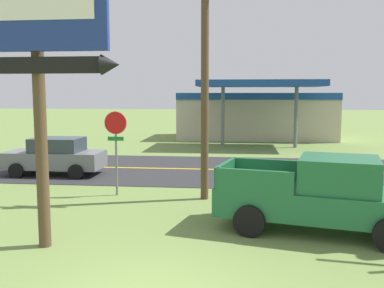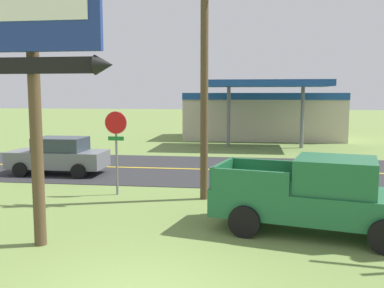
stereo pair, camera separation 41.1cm
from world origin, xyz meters
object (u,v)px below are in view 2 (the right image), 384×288
(utility_pole, at_px, (204,67))
(pickup_green_parked_on_lawn, at_px, (319,196))
(gas_station, at_px, (263,114))
(car_grey_near_lane, at_px, (59,156))
(motel_sign, at_px, (32,41))
(stop_sign, at_px, (116,138))

(utility_pole, relative_size, pickup_green_parked_on_lawn, 1.50)
(gas_station, height_order, car_grey_near_lane, gas_station)
(motel_sign, distance_m, stop_sign, 5.90)
(stop_sign, xyz_separation_m, pickup_green_parked_on_lawn, (6.39, -3.33, -1.06))
(motel_sign, relative_size, utility_pole, 0.81)
(motel_sign, bearing_deg, utility_pole, 57.15)
(gas_station, distance_m, car_grey_near_lane, 19.04)
(gas_station, xyz_separation_m, car_grey_near_lane, (-9.29, -16.58, -1.11))
(gas_station, bearing_deg, car_grey_near_lane, -119.26)
(stop_sign, height_order, car_grey_near_lane, stop_sign)
(pickup_green_parked_on_lawn, xyz_separation_m, car_grey_near_lane, (-10.12, 6.73, -0.13))
(gas_station, height_order, pickup_green_parked_on_lawn, gas_station)
(stop_sign, distance_m, gas_station, 20.74)
(utility_pole, xyz_separation_m, car_grey_near_lane, (-6.83, 3.58, -3.60))
(motel_sign, height_order, car_grey_near_lane, motel_sign)
(utility_pole, bearing_deg, pickup_green_parked_on_lawn, -43.80)
(pickup_green_parked_on_lawn, height_order, car_grey_near_lane, pickup_green_parked_on_lawn)
(utility_pole, bearing_deg, motel_sign, -122.85)
(stop_sign, bearing_deg, motel_sign, -91.87)
(gas_station, distance_m, pickup_green_parked_on_lawn, 23.35)
(pickup_green_parked_on_lawn, bearing_deg, stop_sign, 152.46)
(motel_sign, bearing_deg, stop_sign, 88.13)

